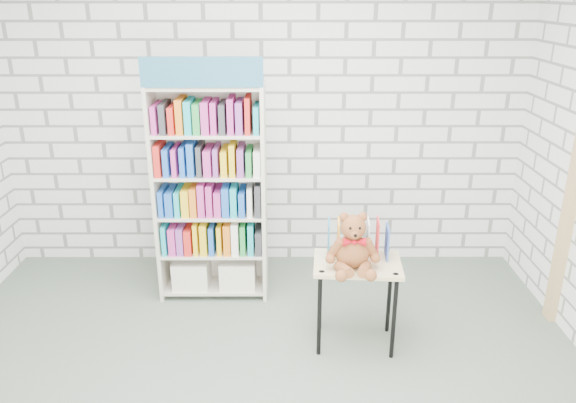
{
  "coord_description": "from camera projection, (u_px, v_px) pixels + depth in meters",
  "views": [
    {
      "loc": [
        0.21,
        -2.77,
        2.35
      ],
      "look_at": [
        0.22,
        0.95,
        0.95
      ],
      "focal_mm": 35.0,
      "sensor_mm": 36.0,
      "label": 1
    }
  ],
  "objects": [
    {
      "name": "teddy_bear",
      "position": [
        353.0,
        247.0,
        3.65
      ],
      "size": [
        0.36,
        0.33,
        0.39
      ],
      "color": "brown",
      "rests_on": "display_table"
    },
    {
      "name": "display_table",
      "position": [
        357.0,
        274.0,
        3.82
      ],
      "size": [
        0.62,
        0.45,
        0.63
      ],
      "color": "#CEB87B",
      "rests_on": "ground"
    },
    {
      "name": "door_trim",
      "position": [
        573.0,
        189.0,
        3.94
      ],
      "size": [
        0.05,
        0.12,
        2.1
      ],
      "primitive_type": "cube",
      "color": "tan",
      "rests_on": "ground"
    },
    {
      "name": "room_shell",
      "position": [
        244.0,
        113.0,
        2.79
      ],
      "size": [
        4.52,
        4.02,
        2.81
      ],
      "color": "silver",
      "rests_on": "ground"
    },
    {
      "name": "bookshelf",
      "position": [
        211.0,
        192.0,
        4.38
      ],
      "size": [
        0.86,
        0.33,
        1.93
      ],
      "color": "beige",
      "rests_on": "ground"
    },
    {
      "name": "ground",
      "position": [
        252.0,
        403.0,
        3.42
      ],
      "size": [
        4.5,
        4.5,
        0.0
      ],
      "primitive_type": "plane",
      "color": "#4F5D4E",
      "rests_on": "ground"
    },
    {
      "name": "table_books",
      "position": [
        358.0,
        240.0,
        3.83
      ],
      "size": [
        0.42,
        0.21,
        0.24
      ],
      "color": "#216B8F",
      "rests_on": "display_table"
    }
  ]
}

